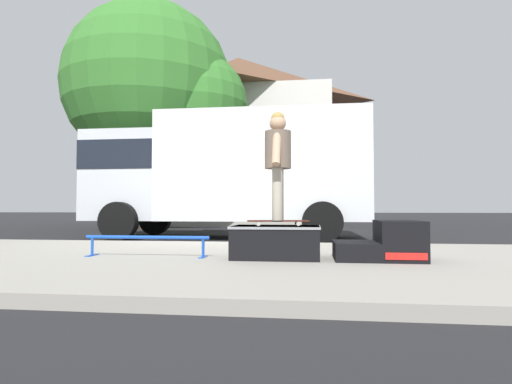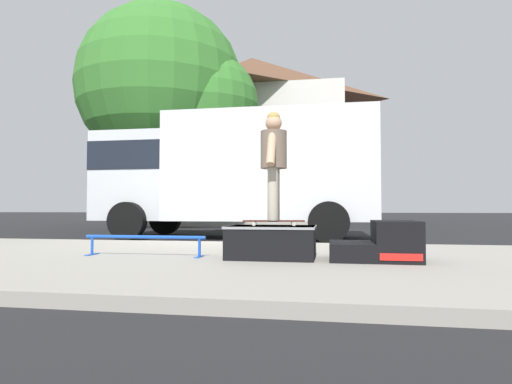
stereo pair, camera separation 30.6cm
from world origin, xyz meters
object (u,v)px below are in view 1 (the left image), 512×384
at_px(kicker_ramp, 385,243).
at_px(street_tree_main, 158,91).
at_px(skateboard, 278,221).
at_px(skater_kid, 278,156).
at_px(box_truck, 227,171).
at_px(skate_box, 276,241).
at_px(grind_rail, 147,241).

distance_m(kicker_ramp, street_tree_main, 12.50).
bearing_deg(kicker_ramp, skateboard, 177.48).
bearing_deg(skateboard, skater_kid, 0.00).
bearing_deg(box_truck, street_tree_main, 128.48).
bearing_deg(kicker_ramp, skater_kid, 177.48).
height_order(kicker_ramp, box_truck, box_truck).
height_order(skater_kid, box_truck, box_truck).
bearing_deg(kicker_ramp, box_truck, 119.91).
height_order(skate_box, skater_kid, skater_kid).
relative_size(skate_box, kicker_ramp, 1.05).
relative_size(grind_rail, street_tree_main, 0.20).
xyz_separation_m(skater_kid, box_truck, (-1.70, 5.18, 0.29)).
bearing_deg(skateboard, grind_rail, -176.98).
bearing_deg(box_truck, skateboard, -71.85).
xyz_separation_m(skate_box, grind_rail, (-1.68, -0.03, -0.01)).
relative_size(skateboard, street_tree_main, 0.10).
height_order(skate_box, skateboard, skateboard).
xyz_separation_m(skate_box, street_tree_main, (-5.13, 9.58, 4.74)).
xyz_separation_m(skate_box, skateboard, (0.02, 0.06, 0.25)).
distance_m(kicker_ramp, box_truck, 6.20).
distance_m(grind_rail, skater_kid, 2.02).
distance_m(skater_kid, box_truck, 5.46).
xyz_separation_m(skate_box, box_truck, (-1.68, 5.24, 1.36)).
height_order(skate_box, kicker_ramp, kicker_ramp).
height_order(kicker_ramp, grind_rail, kicker_ramp).
distance_m(skate_box, skater_kid, 1.08).
bearing_deg(skate_box, skateboard, 71.53).
bearing_deg(skater_kid, skate_box, -108.47).
height_order(grind_rail, box_truck, box_truck).
bearing_deg(skater_kid, kicker_ramp, -2.52).
bearing_deg(grind_rail, street_tree_main, 109.71).
relative_size(kicker_ramp, skater_kid, 0.75).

